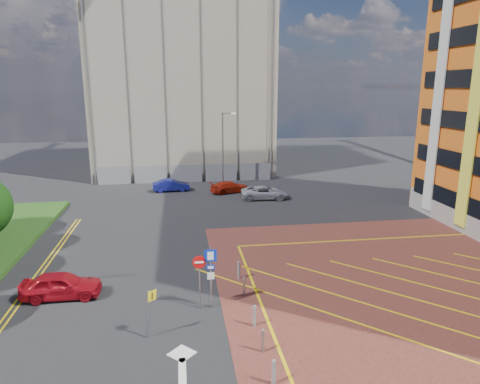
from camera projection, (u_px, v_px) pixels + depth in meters
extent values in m
plane|color=black|center=(202.00, 319.00, 20.13)|extent=(140.00, 140.00, 0.00)
cube|color=brown|center=(473.00, 298.00, 22.10)|extent=(26.00, 26.00, 0.02)
cylinder|color=#9EA0A8|center=(223.00, 149.00, 46.63)|extent=(0.16, 0.16, 8.00)
cylinder|color=#9EA0A8|center=(228.00, 113.00, 45.79)|extent=(1.20, 0.10, 0.10)
cube|color=silver|center=(234.00, 113.00, 45.88)|extent=(0.50, 0.15, 0.12)
cylinder|color=#9EA0A8|center=(211.00, 277.00, 20.78)|extent=(0.10, 0.10, 3.20)
cube|color=#0927AA|center=(210.00, 256.00, 20.47)|extent=(0.60, 0.04, 0.60)
cube|color=white|center=(210.00, 256.00, 20.45)|extent=(0.30, 0.02, 0.42)
cube|color=#0927AA|center=(211.00, 267.00, 20.62)|extent=(0.40, 0.04, 0.25)
cube|color=white|center=(211.00, 267.00, 20.59)|extent=(0.28, 0.02, 0.14)
cube|color=white|center=(211.00, 276.00, 20.73)|extent=(0.35, 0.04, 0.35)
cylinder|color=#9EA0A8|center=(200.00, 283.00, 20.76)|extent=(0.08, 0.08, 2.70)
cylinder|color=red|center=(199.00, 262.00, 20.47)|extent=(0.64, 0.04, 0.64)
cube|color=white|center=(199.00, 262.00, 20.44)|extent=(0.44, 0.02, 0.10)
cylinder|color=#9EA0A8|center=(148.00, 315.00, 18.34)|extent=(0.27, 0.08, 2.20)
cube|color=yellow|center=(152.00, 296.00, 18.13)|extent=(0.37, 0.37, 0.49)
cylinder|color=black|center=(274.00, 374.00, 15.54)|extent=(0.14, 0.14, 0.90)
cylinder|color=#9EA0A8|center=(263.00, 342.00, 17.46)|extent=(0.14, 0.14, 0.90)
cylinder|color=black|center=(254.00, 317.00, 19.38)|extent=(0.14, 0.14, 0.90)
cylinder|color=#9EA0A8|center=(244.00, 287.00, 22.26)|extent=(0.14, 0.14, 0.90)
cylinder|color=black|center=(239.00, 271.00, 24.18)|extent=(0.14, 0.14, 0.90)
cube|color=#A39886|center=(182.00, 84.00, 55.92)|extent=(21.20, 19.20, 22.00)
cube|color=yellow|center=(196.00, 37.00, 56.69)|extent=(0.90, 0.90, 34.00)
cube|color=gray|center=(195.00, 173.00, 48.85)|extent=(21.60, 0.06, 2.00)
imported|color=#AE0E1A|center=(61.00, 285.00, 22.01)|extent=(3.99, 1.61, 1.36)
imported|color=navy|center=(171.00, 185.00, 44.58)|extent=(3.89, 1.61, 1.25)
imported|color=#AF210F|center=(230.00, 187.00, 44.02)|extent=(4.39, 2.75, 1.18)
imported|color=silver|center=(265.00, 192.00, 41.50)|extent=(4.71, 2.41, 1.27)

